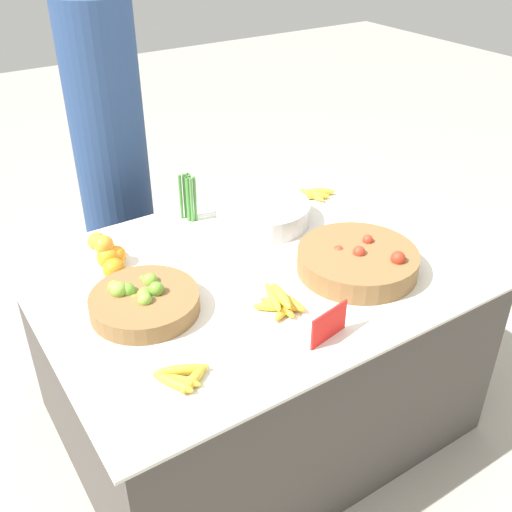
{
  "coord_description": "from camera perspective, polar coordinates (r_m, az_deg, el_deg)",
  "views": [
    {
      "loc": [
        -0.96,
        -1.47,
        1.88
      ],
      "look_at": [
        0.0,
        0.0,
        0.78
      ],
      "focal_mm": 42.0,
      "sensor_mm": 36.0,
      "label": 1
    }
  ],
  "objects": [
    {
      "name": "market_table",
      "position": [
        2.32,
        0.0,
        -8.72
      ],
      "size": [
        1.5,
        1.13,
        0.73
      ],
      "color": "#4C4742",
      "rests_on": "ground_plane"
    },
    {
      "name": "banana_bunch_middle_right",
      "position": [
        2.58,
        5.41,
        5.87
      ],
      "size": [
        0.2,
        0.15,
        0.03
      ],
      "color": "gold",
      "rests_on": "market_table"
    },
    {
      "name": "veg_bundle",
      "position": [
        2.38,
        -6.45,
        5.54
      ],
      "size": [
        0.05,
        0.06,
        0.19
      ],
      "color": "#428438",
      "rests_on": "market_table"
    },
    {
      "name": "metal_bowl",
      "position": [
        2.37,
        0.68,
        4.16
      ],
      "size": [
        0.37,
        0.37,
        0.08
      ],
      "color": "silver",
      "rests_on": "market_table"
    },
    {
      "name": "tomato_basket",
      "position": [
        2.09,
        9.59,
        -0.45
      ],
      "size": [
        0.42,
        0.42,
        0.11
      ],
      "color": "olive",
      "rests_on": "market_table"
    },
    {
      "name": "banana_bunch_middle_left",
      "position": [
        1.9,
        2.36,
        -4.4
      ],
      "size": [
        0.15,
        0.18,
        0.06
      ],
      "color": "gold",
      "rests_on": "market_table"
    },
    {
      "name": "lime_bowl",
      "position": [
        1.91,
        -10.68,
        -4.23
      ],
      "size": [
        0.34,
        0.34,
        0.1
      ],
      "color": "olive",
      "rests_on": "market_table"
    },
    {
      "name": "orange_pile",
      "position": [
        2.13,
        -13.83,
        0.04
      ],
      "size": [
        0.11,
        0.22,
        0.12
      ],
      "color": "orange",
      "rests_on": "market_table"
    },
    {
      "name": "vendor_person",
      "position": [
        2.8,
        -13.46,
        8.11
      ],
      "size": [
        0.32,
        0.32,
        1.69
      ],
      "color": "navy",
      "rests_on": "ground_plane"
    },
    {
      "name": "price_sign",
      "position": [
        1.77,
        6.96,
        -6.49
      ],
      "size": [
        0.15,
        0.03,
        0.11
      ],
      "rotation": [
        0.0,
        0.0,
        0.19
      ],
      "color": "red",
      "rests_on": "market_table"
    },
    {
      "name": "ground_plane",
      "position": [
        2.57,
        0.0,
        -14.9
      ],
      "size": [
        12.0,
        12.0,
        0.0
      ],
      "primitive_type": "plane",
      "color": "#ADA599"
    },
    {
      "name": "banana_bunch_front_center",
      "position": [
        1.66,
        -7.07,
        -11.4
      ],
      "size": [
        0.16,
        0.14,
        0.03
      ],
      "color": "gold",
      "rests_on": "market_table"
    }
  ]
}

